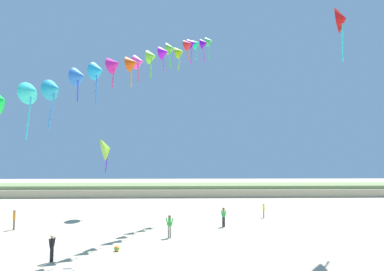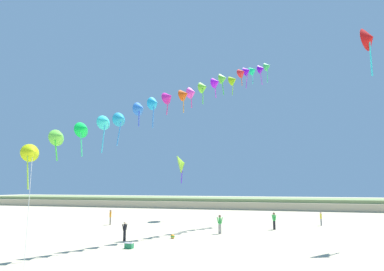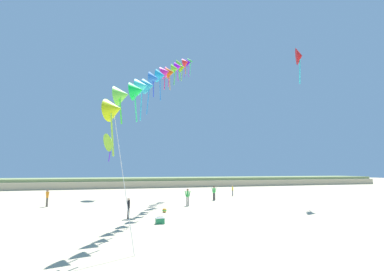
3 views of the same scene
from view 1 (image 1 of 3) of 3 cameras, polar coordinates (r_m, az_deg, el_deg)
dune_ridge at (r=64.33m, az=-2.41°, el=-8.97°), size 120.00×13.16×1.94m
person_near_left at (r=22.26m, az=-22.31°, el=-16.71°), size 0.28×0.53×1.55m
person_near_right at (r=31.78m, az=5.28°, el=-13.17°), size 0.53×0.44×1.72m
person_mid_center at (r=27.12m, az=-3.77°, el=-14.61°), size 0.61×0.24×1.73m
person_far_left at (r=37.57m, az=11.86°, el=-11.99°), size 0.20×0.52×1.49m
person_far_right at (r=33.91m, az=-27.51°, el=-12.15°), size 0.43×0.52×1.69m
kite_banner_string at (r=26.72m, az=-8.37°, el=12.32°), size 13.82×29.20×20.61m
large_kite_low_lead at (r=30.90m, az=23.68°, el=17.28°), size 1.85×2.18×4.39m
large_kite_mid_trail at (r=38.57m, az=-14.02°, el=-2.22°), size 2.14×2.74×3.83m
beach_ball at (r=23.80m, az=-12.43°, el=-17.91°), size 0.36×0.36×0.36m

